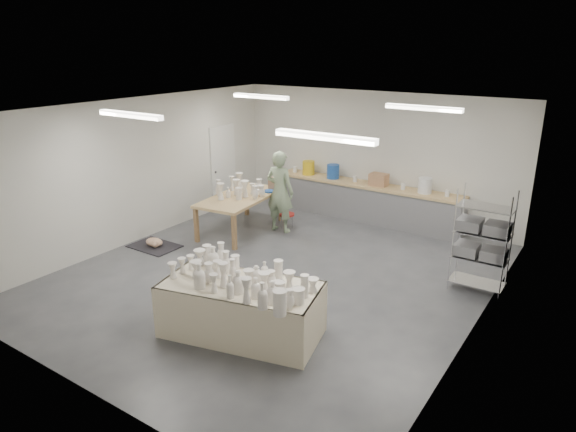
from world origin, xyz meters
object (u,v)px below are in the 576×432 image
Objects in this scene: red_stool at (287,215)px; potter at (280,192)px; work_table at (245,194)px; drying_table at (241,306)px.

potter is at bearing -90.00° from red_stool.
drying_table is at bearing -59.04° from work_table.
red_stool is at bearing -92.74° from potter.
potter is at bearing 103.76° from drying_table.
work_table reaches higher than red_stool.
drying_table is 4.39m from potter.
work_table is at bearing 25.64° from potter.
work_table is 1.25× the size of potter.
drying_table is at bearing -64.20° from red_stool.
drying_table is 1.07× the size of work_table.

